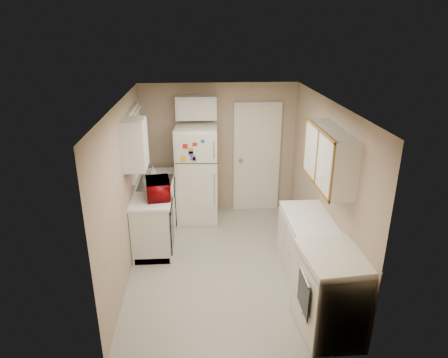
{
  "coord_description": "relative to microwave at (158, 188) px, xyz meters",
  "views": [
    {
      "loc": [
        -0.38,
        -5.12,
        3.34
      ],
      "look_at": [
        0.0,
        0.5,
        1.15
      ],
      "focal_mm": 32.0,
      "sensor_mm": 36.0,
      "label": 1
    }
  ],
  "objects": [
    {
      "name": "right_counter",
      "position": [
        2.09,
        -1.26,
        -0.6
      ],
      "size": [
        0.6,
        2.0,
        0.9
      ],
      "primitive_type": "cube",
      "color": "silver",
      "rests_on": "floor"
    },
    {
      "name": "upper_cabinet_right",
      "position": [
        2.24,
        -0.96,
        0.75
      ],
      "size": [
        0.3,
        1.2,
        0.7
      ],
      "primitive_type": "cube",
      "color": "silver",
      "rests_on": "wall_right"
    },
    {
      "name": "dishwasher",
      "position": [
        0.18,
        -0.16,
        -0.56
      ],
      "size": [
        0.03,
        0.58,
        0.72
      ],
      "primitive_type": "cube",
      "color": "black",
      "rests_on": "floor"
    },
    {
      "name": "wall_back",
      "position": [
        0.99,
        1.44,
        0.15
      ],
      "size": [
        2.8,
        2.8,
        0.0
      ],
      "primitive_type": "plane",
      "color": "tan",
      "rests_on": "floor"
    },
    {
      "name": "interior_door",
      "position": [
        1.69,
        1.4,
        -0.03
      ],
      "size": [
        0.86,
        0.06,
        2.08
      ],
      "primitive_type": "cube",
      "color": "silver",
      "rests_on": "floor"
    },
    {
      "name": "cabinet_over_fridge",
      "position": [
        0.59,
        1.29,
        0.95
      ],
      "size": [
        0.7,
        0.3,
        0.4
      ],
      "primitive_type": "cube",
      "color": "silver",
      "rests_on": "wall_back"
    },
    {
      "name": "upper_cabinet_left",
      "position": [
        -0.26,
        -0.24,
        0.75
      ],
      "size": [
        0.3,
        0.45,
        0.7
      ],
      "primitive_type": "cube",
      "color": "silver",
      "rests_on": "wall_left"
    },
    {
      "name": "left_counter",
      "position": [
        -0.11,
        0.44,
        -0.6
      ],
      "size": [
        0.6,
        1.8,
        0.9
      ],
      "primitive_type": "cube",
      "color": "silver",
      "rests_on": "floor"
    },
    {
      "name": "wall_right",
      "position": [
        2.39,
        -0.46,
        0.15
      ],
      "size": [
        3.8,
        3.8,
        0.0
      ],
      "primitive_type": "plane",
      "color": "tan",
      "rests_on": "floor"
    },
    {
      "name": "wall_front",
      "position": [
        0.99,
        -2.36,
        0.15
      ],
      "size": [
        2.8,
        2.8,
        0.0
      ],
      "primitive_type": "plane",
      "color": "tan",
      "rests_on": "floor"
    },
    {
      "name": "window_blinds",
      "position": [
        -0.37,
        0.59,
        0.55
      ],
      "size": [
        0.1,
        0.98,
        1.08
      ],
      "primitive_type": "cube",
      "color": "silver",
      "rests_on": "wall_left"
    },
    {
      "name": "ceiling",
      "position": [
        0.99,
        -0.46,
        1.35
      ],
      "size": [
        3.8,
        3.8,
        0.0
      ],
      "primitive_type": "plane",
      "color": "white",
      "rests_on": "floor"
    },
    {
      "name": "soap_bottle",
      "position": [
        -0.16,
        0.84,
        -0.05
      ],
      "size": [
        0.11,
        0.12,
        0.21
      ],
      "primitive_type": "imported",
      "rotation": [
        0.0,
        0.0,
        0.22
      ],
      "color": "white",
      "rests_on": "left_counter"
    },
    {
      "name": "floor",
      "position": [
        0.99,
        -0.46,
        -1.05
      ],
      "size": [
        3.8,
        3.8,
        0.0
      ],
      "primitive_type": "plane",
      "color": "beige",
      "rests_on": "ground"
    },
    {
      "name": "stove",
      "position": [
        2.08,
        -1.9,
        -0.55
      ],
      "size": [
        0.74,
        0.88,
        1.0
      ],
      "primitive_type": "cube",
      "rotation": [
        0.0,
        0.0,
        0.09
      ],
      "color": "silver",
      "rests_on": "floor"
    },
    {
      "name": "wall_left",
      "position": [
        -0.41,
        -0.46,
        0.15
      ],
      "size": [
        3.8,
        3.8,
        0.0
      ],
      "primitive_type": "plane",
      "color": "tan",
      "rests_on": "floor"
    },
    {
      "name": "sink",
      "position": [
        -0.11,
        0.59,
        -0.19
      ],
      "size": [
        0.54,
        0.74,
        0.16
      ],
      "primitive_type": "cube",
      "color": "gray",
      "rests_on": "left_counter"
    },
    {
      "name": "refrigerator",
      "position": [
        0.58,
        1.04,
        -0.18
      ],
      "size": [
        0.75,
        0.73,
        1.73
      ],
      "primitive_type": "cube",
      "rotation": [
        0.0,
        0.0,
        -0.06
      ],
      "color": "silver",
      "rests_on": "floor"
    },
    {
      "name": "microwave",
      "position": [
        0.0,
        0.0,
        0.0
      ],
      "size": [
        0.54,
        0.35,
        0.33
      ],
      "primitive_type": "imported",
      "rotation": [
        0.0,
        0.0,
        1.72
      ],
      "color": "#8D0509",
      "rests_on": "left_counter"
    }
  ]
}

